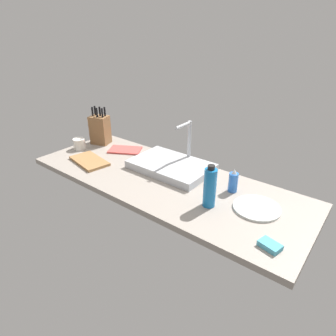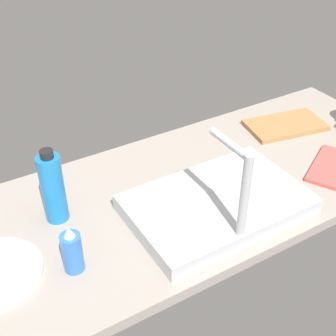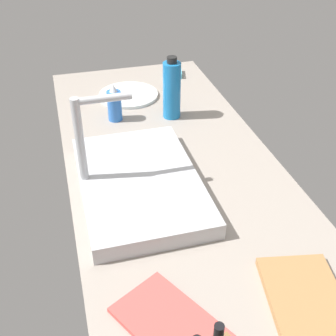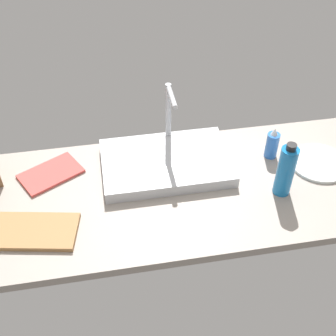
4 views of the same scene
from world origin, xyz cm
name	(u,v)px [view 3 (image 3 of 4)]	position (x,y,z in cm)	size (l,w,h in cm)	color
countertop_slab	(179,181)	(0.00, 0.00, 1.75)	(175.93, 65.53, 3.50)	gray
sink_basin	(139,183)	(-3.53, 12.92, 5.94)	(50.89, 32.96, 4.88)	#B7BABF
faucet	(86,137)	(0.47, 25.98, 21.01)	(5.50, 15.78, 29.40)	#B7BABF
cutting_board	(310,309)	(-53.87, -12.74, 4.40)	(28.86, 16.04, 1.80)	#9E7042
soap_bottle	(114,105)	(40.31, 12.52, 9.57)	(5.18, 5.18, 13.95)	blue
water_bottle	(172,90)	(37.26, -8.11, 14.26)	(6.49, 6.49, 23.01)	#1970B7
dinner_plate	(128,95)	(58.23, 4.20, 4.10)	(23.90, 23.90, 1.20)	silver
dish_towel	(170,324)	(-49.30, 16.42, 4.10)	(23.18, 14.37, 1.20)	#CC4C47
dish_sponge	(175,73)	(73.99, -19.82, 4.70)	(9.00, 6.00, 2.40)	#4CA3BC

